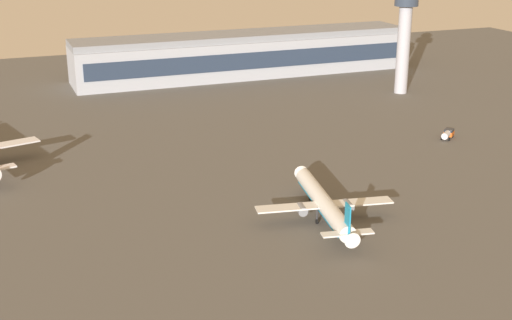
# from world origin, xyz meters

# --- Properties ---
(ground_plane) EXTENTS (416.00, 416.00, 0.00)m
(ground_plane) POSITION_xyz_m (0.00, 0.00, 0.00)
(ground_plane) COLOR #56544F
(terminal_building) EXTENTS (130.78, 22.40, 16.40)m
(terminal_building) POSITION_xyz_m (33.74, 137.99, 8.09)
(terminal_building) COLOR #9EA3AD
(terminal_building) RESTS_ON ground
(control_tower) EXTENTS (8.00, 8.00, 38.08)m
(control_tower) POSITION_xyz_m (73.98, 90.62, 22.01)
(control_tower) COLOR #A8A8B2
(control_tower) RESTS_ON ground
(airplane_mid_apron) EXTENTS (27.87, 35.63, 9.18)m
(airplane_mid_apron) POSITION_xyz_m (-0.24, 2.58, 3.47)
(airplane_mid_apron) COLOR silver
(airplane_mid_apron) RESTS_ON ground
(fuel_truck) EXTENTS (6.19, 5.64, 2.35)m
(fuel_truck) POSITION_xyz_m (56.29, 39.42, 1.37)
(fuel_truck) COLOR #D85919
(fuel_truck) RESTS_ON ground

